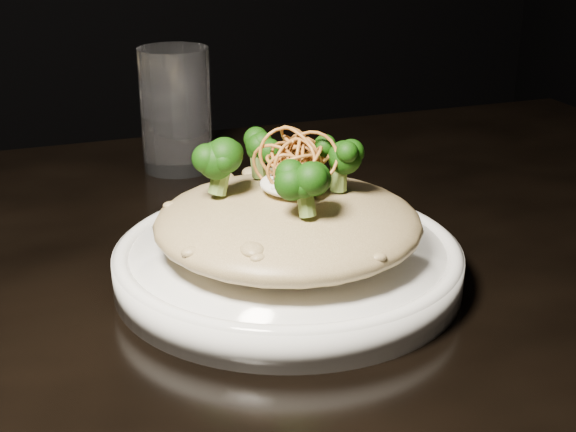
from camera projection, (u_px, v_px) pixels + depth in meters
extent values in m
cube|color=black|center=(303.00, 275.00, 0.69)|extent=(1.10, 0.80, 0.04)
cylinder|color=black|center=(511.00, 357.00, 1.27)|extent=(0.05, 0.05, 0.71)
cylinder|color=white|center=(288.00, 264.00, 0.63)|extent=(0.27, 0.27, 0.03)
ellipsoid|color=brown|center=(288.00, 223.00, 0.61)|extent=(0.21, 0.21, 0.05)
ellipsoid|color=white|center=(294.00, 183.00, 0.61)|extent=(0.05, 0.05, 0.01)
cylinder|color=white|center=(176.00, 110.00, 0.87)|extent=(0.08, 0.08, 0.13)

